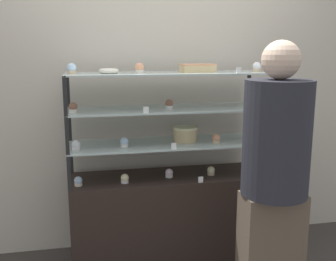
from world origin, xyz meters
TOP-DOWN VIEW (x-y plane):
  - ground_plane at (0.00, 0.00)m, footprint 20.00×20.00m
  - back_wall at (0.00, 0.37)m, footprint 8.00×0.05m
  - display_base at (0.00, 0.00)m, footprint 1.46×0.45m
  - display_riser_lower at (0.00, 0.00)m, footprint 1.46×0.45m
  - display_riser_middle at (0.00, 0.00)m, footprint 1.46×0.45m
  - display_riser_upper at (0.00, 0.00)m, footprint 1.46×0.45m
  - layer_cake_centerpiece at (0.14, 0.01)m, footprint 0.19×0.19m
  - sheet_cake_frosted at (0.23, 0.03)m, footprint 0.25×0.17m
  - cupcake_0 at (-0.67, -0.10)m, footprint 0.06×0.06m
  - cupcake_1 at (-0.34, -0.10)m, footprint 0.06×0.06m
  - cupcake_2 at (-0.00, -0.04)m, footprint 0.06×0.06m
  - cupcake_3 at (0.33, -0.05)m, footprint 0.06×0.06m
  - cupcake_4 at (0.66, -0.06)m, footprint 0.06×0.06m
  - price_tag_0 at (0.20, -0.21)m, footprint 0.04×0.00m
  - cupcake_5 at (-0.67, -0.10)m, footprint 0.06×0.06m
  - cupcake_6 at (-0.33, -0.08)m, footprint 0.06×0.06m
  - cupcake_7 at (0.35, -0.09)m, footprint 0.06×0.06m
  - cupcake_8 at (0.67, -0.07)m, footprint 0.06×0.06m
  - price_tag_1 at (0.00, -0.21)m, footprint 0.04×0.00m
  - cupcake_9 at (-0.68, -0.08)m, footprint 0.06×0.06m
  - cupcake_10 at (-0.00, -0.04)m, footprint 0.06×0.06m
  - cupcake_11 at (0.69, -0.07)m, footprint 0.06×0.06m
  - price_tag_2 at (-0.19, -0.21)m, footprint 0.04×0.00m
  - cupcake_12 at (-0.67, -0.08)m, footprint 0.06×0.06m
  - cupcake_13 at (-0.22, -0.08)m, footprint 0.06×0.06m
  - cupcake_14 at (0.66, -0.06)m, footprint 0.06×0.06m
  - price_tag_3 at (0.46, -0.21)m, footprint 0.04×0.00m
  - donut_glazed at (-0.43, -0.03)m, footprint 0.14×0.14m
  - customer_figure at (0.50, -0.75)m, footprint 0.39×0.39m

SIDE VIEW (x-z plane):
  - ground_plane at x=0.00m, z-range 0.00..0.00m
  - display_base at x=0.00m, z-range 0.00..0.69m
  - price_tag_0 at x=0.20m, z-range 0.69..0.74m
  - cupcake_0 at x=-0.67m, z-range 0.69..0.76m
  - cupcake_1 at x=-0.34m, z-range 0.69..0.76m
  - cupcake_2 at x=0.00m, z-range 0.69..0.76m
  - cupcake_3 at x=0.33m, z-range 0.69..0.76m
  - cupcake_4 at x=0.66m, z-range 0.69..0.76m
  - customer_figure at x=0.50m, z-range 0.06..1.75m
  - display_riser_lower at x=0.00m, z-range 0.81..1.07m
  - price_tag_1 at x=0.00m, z-range 0.95..1.00m
  - cupcake_5 at x=-0.67m, z-range 0.95..1.02m
  - cupcake_6 at x=-0.33m, z-range 0.95..1.02m
  - cupcake_7 at x=0.35m, z-range 0.95..1.02m
  - cupcake_8 at x=0.67m, z-range 0.95..1.02m
  - layer_cake_centerpiece at x=0.14m, z-range 0.95..1.07m
  - display_riser_middle at x=0.00m, z-range 1.07..1.33m
  - price_tag_2 at x=-0.19m, z-range 1.21..1.26m
  - cupcake_9 at x=-0.68m, z-range 1.21..1.28m
  - cupcake_10 at x=0.00m, z-range 1.21..1.28m
  - cupcake_11 at x=0.69m, z-range 1.21..1.28m
  - back_wall at x=0.00m, z-range 0.00..2.60m
  - display_riser_upper at x=0.00m, z-range 1.33..1.59m
  - donut_glazed at x=-0.43m, z-range 1.47..1.51m
  - price_tag_3 at x=0.46m, z-range 1.47..1.52m
  - sheet_cake_frosted at x=0.23m, z-range 1.47..1.53m
  - cupcake_12 at x=-0.67m, z-range 1.47..1.54m
  - cupcake_13 at x=-0.22m, z-range 1.47..1.54m
  - cupcake_14 at x=0.66m, z-range 1.47..1.54m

